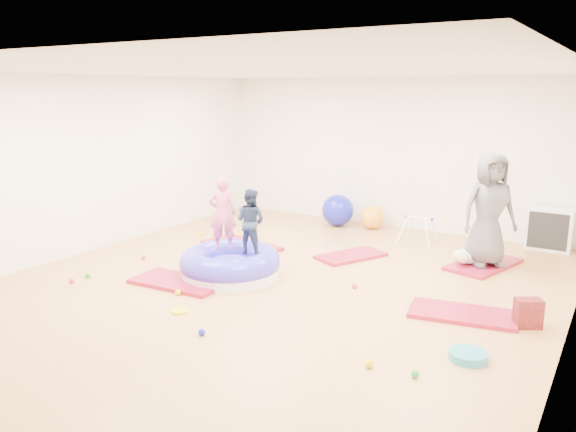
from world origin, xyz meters
The scene contains 19 objects.
room centered at (0.00, 0.00, 1.40)m, with size 7.01×8.01×2.81m.
gym_mat_front_left centered at (-1.16, -0.65, 0.03)m, with size 1.28×0.64×0.05m, color #A71633.
gym_mat_mid_left centered at (-1.51, 1.27, 0.03)m, with size 1.34×0.67×0.06m, color #A71633.
gym_mat_center_back centered at (0.29, 1.71, 0.02)m, with size 1.08×0.54×0.05m, color #A71633.
gym_mat_right centered at (2.41, 0.27, 0.02)m, with size 1.20×0.60×0.05m, color #A71633.
gym_mat_rear_right centered at (2.17, 2.33, 0.03)m, with size 1.27×0.64×0.05m, color #A71633.
inflatable_cushion centered at (-0.75, -0.03, 0.17)m, with size 1.41×1.41×0.45m.
child_pink centered at (-0.91, 0.03, 0.93)m, with size 0.38×0.25×1.05m, color #DE5A85.
child_navy centered at (-0.48, 0.09, 0.86)m, with size 0.44×0.34×0.90m, color #1E2B47.
adult_caregiver centered at (2.20, 2.26, 0.88)m, with size 0.81×0.53×1.66m, color #4F4F52.
infant centered at (1.95, 2.11, 0.17)m, with size 0.37×0.38×0.22m.
ball_pit_balls centered at (-0.68, -0.46, 0.04)m, with size 5.07×3.41×0.08m.
exercise_ball_blue centered at (-0.83, 3.47, 0.30)m, with size 0.61×0.61×0.61m, color #151BB8.
exercise_ball_orange centered at (-0.17, 3.60, 0.22)m, with size 0.45×0.45×0.45m, color orange.
infant_play_gym centered at (0.92, 3.04, 0.31)m, with size 0.61×0.57×0.46m.
cube_shelf centered at (2.86, 3.79, 0.35)m, with size 0.70×0.34×0.70m.
balance_disc centered at (2.74, -0.80, 0.04)m, with size 0.37×0.37×0.08m, color teal.
backpack centered at (3.10, 0.32, 0.16)m, with size 0.28×0.17×0.33m, color #B62A2E.
yellow_toy centered at (-0.46, -1.39, 0.01)m, with size 0.19×0.19×0.03m, color #E3D400.
Camera 1 is at (3.89, -6.00, 2.58)m, focal length 35.00 mm.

